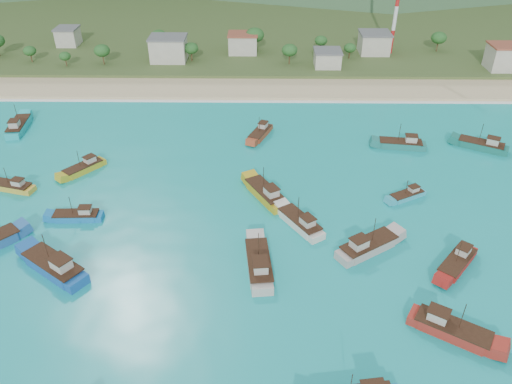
{
  "coord_description": "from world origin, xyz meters",
  "views": [
    {
      "loc": [
        4.0,
        -62.62,
        56.1
      ],
      "look_at": [
        2.97,
        18.0,
        3.0
      ],
      "focal_mm": 35.0,
      "sensor_mm": 36.0,
      "label": 1
    }
  ],
  "objects_px": {
    "boat_20": "(401,145)",
    "boat_27": "(451,330)",
    "boat_14": "(260,134)",
    "boat_3": "(300,223)",
    "boat_17": "(77,217)",
    "boat_21": "(368,247)",
    "boat_19": "(259,265)",
    "boat_1": "(13,187)",
    "boat_26": "(266,194)",
    "boat_15": "(407,196)",
    "boat_5": "(457,263)",
    "boat_28": "(482,146)",
    "boat_11": "(84,168)",
    "boat_29": "(55,267)",
    "boat_6": "(19,127)"
  },
  "relations": [
    {
      "from": "boat_21",
      "to": "boat_29",
      "type": "distance_m",
      "value": 52.52
    },
    {
      "from": "boat_21",
      "to": "boat_1",
      "type": "bearing_deg",
      "value": -138.24
    },
    {
      "from": "boat_3",
      "to": "boat_20",
      "type": "bearing_deg",
      "value": 16.92
    },
    {
      "from": "boat_3",
      "to": "boat_28",
      "type": "height_order",
      "value": "boat_28"
    },
    {
      "from": "boat_11",
      "to": "boat_20",
      "type": "xyz_separation_m",
      "value": [
        71.71,
        11.71,
        0.14
      ]
    },
    {
      "from": "boat_15",
      "to": "boat_20",
      "type": "xyz_separation_m",
      "value": [
        3.67,
        21.32,
        0.33
      ]
    },
    {
      "from": "boat_5",
      "to": "boat_28",
      "type": "xyz_separation_m",
      "value": [
        19.16,
        41.35,
        0.11
      ]
    },
    {
      "from": "boat_15",
      "to": "boat_20",
      "type": "relative_size",
      "value": 0.71
    },
    {
      "from": "boat_20",
      "to": "boat_19",
      "type": "bearing_deg",
      "value": 149.84
    },
    {
      "from": "boat_20",
      "to": "boat_26",
      "type": "height_order",
      "value": "boat_26"
    },
    {
      "from": "boat_15",
      "to": "boat_29",
      "type": "bearing_deg",
      "value": 81.34
    },
    {
      "from": "boat_17",
      "to": "boat_21",
      "type": "relative_size",
      "value": 0.79
    },
    {
      "from": "boat_15",
      "to": "boat_14",
      "type": "bearing_deg",
      "value": 19.44
    },
    {
      "from": "boat_1",
      "to": "boat_14",
      "type": "bearing_deg",
      "value": -48.99
    },
    {
      "from": "boat_29",
      "to": "boat_21",
      "type": "bearing_deg",
      "value": -48.0
    },
    {
      "from": "boat_14",
      "to": "boat_19",
      "type": "height_order",
      "value": "boat_19"
    },
    {
      "from": "boat_19",
      "to": "boat_26",
      "type": "xyz_separation_m",
      "value": [
        1.17,
        21.28,
        -0.04
      ]
    },
    {
      "from": "boat_6",
      "to": "boat_14",
      "type": "height_order",
      "value": "boat_6"
    },
    {
      "from": "boat_6",
      "to": "boat_17",
      "type": "relative_size",
      "value": 1.29
    },
    {
      "from": "boat_20",
      "to": "boat_15",
      "type": "bearing_deg",
      "value": 177.85
    },
    {
      "from": "boat_3",
      "to": "boat_14",
      "type": "xyz_separation_m",
      "value": [
        -7.6,
        36.67,
        -0.11
      ]
    },
    {
      "from": "boat_6",
      "to": "boat_14",
      "type": "xyz_separation_m",
      "value": [
        60.9,
        -2.7,
        -0.21
      ]
    },
    {
      "from": "boat_3",
      "to": "boat_19",
      "type": "bearing_deg",
      "value": -156.03
    },
    {
      "from": "boat_3",
      "to": "boat_29",
      "type": "distance_m",
      "value": 42.98
    },
    {
      "from": "boat_15",
      "to": "boat_19",
      "type": "xyz_separation_m",
      "value": [
        -29.6,
        -21.59,
        0.47
      ]
    },
    {
      "from": "boat_17",
      "to": "boat_19",
      "type": "height_order",
      "value": "boat_19"
    },
    {
      "from": "boat_20",
      "to": "boat_27",
      "type": "relative_size",
      "value": 0.97
    },
    {
      "from": "boat_3",
      "to": "boat_29",
      "type": "bearing_deg",
      "value": 163.86
    },
    {
      "from": "boat_19",
      "to": "boat_1",
      "type": "bearing_deg",
      "value": 149.07
    },
    {
      "from": "boat_21",
      "to": "boat_27",
      "type": "relative_size",
      "value": 1.02
    },
    {
      "from": "boat_6",
      "to": "boat_26",
      "type": "xyz_separation_m",
      "value": [
        62.12,
        -29.91,
        0.02
      ]
    },
    {
      "from": "boat_6",
      "to": "boat_27",
      "type": "relative_size",
      "value": 1.03
    },
    {
      "from": "boat_11",
      "to": "boat_21",
      "type": "relative_size",
      "value": 0.78
    },
    {
      "from": "boat_14",
      "to": "boat_19",
      "type": "bearing_deg",
      "value": 112.25
    },
    {
      "from": "boat_17",
      "to": "boat_11",
      "type": "bearing_deg",
      "value": 11.11
    },
    {
      "from": "boat_14",
      "to": "boat_28",
      "type": "bearing_deg",
      "value": -164.34
    },
    {
      "from": "boat_11",
      "to": "boat_15",
      "type": "distance_m",
      "value": 68.72
    },
    {
      "from": "boat_27",
      "to": "boat_21",
      "type": "bearing_deg",
      "value": -122.94
    },
    {
      "from": "boat_20",
      "to": "boat_29",
      "type": "height_order",
      "value": "boat_29"
    },
    {
      "from": "boat_21",
      "to": "boat_26",
      "type": "bearing_deg",
      "value": -166.23
    },
    {
      "from": "boat_20",
      "to": "boat_29",
      "type": "relative_size",
      "value": 0.88
    },
    {
      "from": "boat_14",
      "to": "boat_17",
      "type": "xyz_separation_m",
      "value": [
        -34.29,
        -34.96,
        -0.06
      ]
    },
    {
      "from": "boat_26",
      "to": "boat_27",
      "type": "height_order",
      "value": "boat_26"
    },
    {
      "from": "boat_15",
      "to": "boat_19",
      "type": "relative_size",
      "value": 0.64
    },
    {
      "from": "boat_3",
      "to": "boat_28",
      "type": "bearing_deg",
      "value": 1.12
    },
    {
      "from": "boat_11",
      "to": "boat_26",
      "type": "bearing_deg",
      "value": -154.64
    },
    {
      "from": "boat_27",
      "to": "boat_29",
      "type": "xyz_separation_m",
      "value": [
        -60.83,
        12.27,
        0.16
      ]
    },
    {
      "from": "boat_14",
      "to": "boat_27",
      "type": "xyz_separation_m",
      "value": [
        27.4,
        -61.74,
        0.2
      ]
    },
    {
      "from": "boat_15",
      "to": "boat_11",
      "type": "bearing_deg",
      "value": 53.61
    },
    {
      "from": "boat_29",
      "to": "boat_27",
      "type": "bearing_deg",
      "value": -65.88
    }
  ]
}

